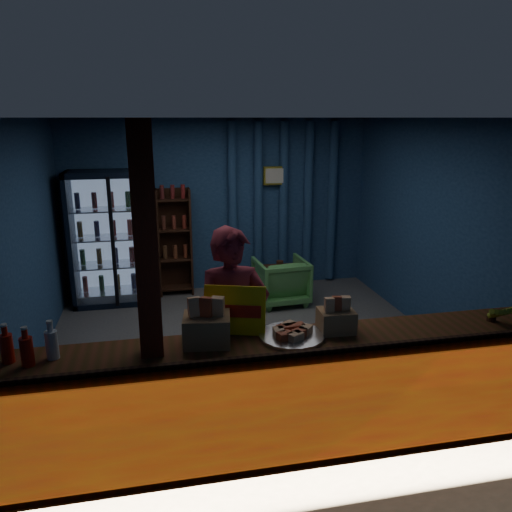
{
  "coord_description": "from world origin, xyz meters",
  "views": [
    {
      "loc": [
        -0.99,
        -5.28,
        2.6
      ],
      "look_at": [
        0.07,
        -0.2,
        1.16
      ],
      "focal_mm": 35.0,
      "sensor_mm": 36.0,
      "label": 1
    }
  ],
  "objects": [
    {
      "name": "side_table",
      "position": [
        0.76,
        1.4,
        0.26
      ],
      "size": [
        0.56,
        0.41,
        0.61
      ],
      "color": "#392012",
      "rests_on": "ground"
    },
    {
      "name": "framed_picture",
      "position": [
        0.85,
        2.1,
        1.75
      ],
      "size": [
        0.36,
        0.04,
        0.28
      ],
      "color": "yellow",
      "rests_on": "room_walls"
    },
    {
      "name": "bottle_shelf",
      "position": [
        -0.7,
        2.06,
        0.79
      ],
      "size": [
        0.5,
        0.28,
        1.6
      ],
      "color": "#392012",
      "rests_on": "ground"
    },
    {
      "name": "support_post",
      "position": [
        -1.05,
        -1.9,
        1.3
      ],
      "size": [
        0.16,
        0.16,
        2.6
      ],
      "primitive_type": "cube",
      "color": "maroon",
      "rests_on": "ground"
    },
    {
      "name": "room_walls",
      "position": [
        0.0,
        0.0,
        1.57
      ],
      "size": [
        4.6,
        4.6,
        4.6
      ],
      "color": "navy",
      "rests_on": "ground"
    },
    {
      "name": "soda_bottles",
      "position": [
        -1.89,
        -1.86,
        1.07
      ],
      "size": [
        0.38,
        0.17,
        0.29
      ],
      "color": "red",
      "rests_on": "counter"
    },
    {
      "name": "yellow_sign",
      "position": [
        -0.41,
        -1.68,
        1.14
      ],
      "size": [
        0.49,
        0.24,
        0.39
      ],
      "color": "yellow",
      "rests_on": "counter"
    },
    {
      "name": "beverage_cooler",
      "position": [
        -1.55,
        1.92,
        0.93
      ],
      "size": [
        1.2,
        0.62,
        1.9
      ],
      "color": "black",
      "rests_on": "ground"
    },
    {
      "name": "curtain_folds",
      "position": [
        1.0,
        2.14,
        1.3
      ],
      "size": [
        1.74,
        0.14,
        2.5
      ],
      "color": "navy",
      "rests_on": "room_walls"
    },
    {
      "name": "counter",
      "position": [
        0.0,
        -1.91,
        0.48
      ],
      "size": [
        4.4,
        0.57,
        0.99
      ],
      "color": "brown",
      "rests_on": "ground"
    },
    {
      "name": "shopkeeper",
      "position": [
        -0.38,
        -1.41,
        0.87
      ],
      "size": [
        0.65,
        0.44,
        1.75
      ],
      "primitive_type": "imported",
      "rotation": [
        0.0,
        0.0,
        0.03
      ],
      "color": "maroon",
      "rests_on": "ground"
    },
    {
      "name": "snack_box_centre",
      "position": [
        0.39,
        -1.81,
        1.05
      ],
      "size": [
        0.29,
        0.24,
        0.29
      ],
      "color": "#A77C50",
      "rests_on": "counter"
    },
    {
      "name": "ground",
      "position": [
        0.0,
        0.0,
        0.0
      ],
      "size": [
        4.6,
        4.6,
        0.0
      ],
      "primitive_type": "plane",
      "color": "#515154",
      "rests_on": "ground"
    },
    {
      "name": "pastry_tray",
      "position": [
        0.01,
        -1.85,
        0.98
      ],
      "size": [
        0.52,
        0.52,
        0.08
      ],
      "color": "silver",
      "rests_on": "counter"
    },
    {
      "name": "green_chair",
      "position": [
        0.76,
        1.32,
        0.33
      ],
      "size": [
        0.75,
        0.77,
        0.66
      ],
      "primitive_type": "imported",
      "rotation": [
        0.0,
        0.0,
        3.21
      ],
      "color": "#53A150",
      "rests_on": "ground"
    },
    {
      "name": "snack_box_left",
      "position": [
        -0.64,
        -1.82,
        1.08
      ],
      "size": [
        0.38,
        0.33,
        0.37
      ],
      "color": "#A77C50",
      "rests_on": "counter"
    }
  ]
}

